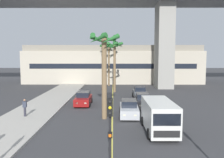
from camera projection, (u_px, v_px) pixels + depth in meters
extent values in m
cube|color=#ADA89E|center=(15.00, 125.00, 19.12)|extent=(4.80, 80.00, 0.15)
cube|color=#DBCC4C|center=(113.00, 105.00, 27.04)|extent=(0.14, 56.00, 0.01)
cube|color=gray|center=(164.00, 46.00, 41.47)|extent=(2.80, 4.40, 15.02)
cube|color=#BCB29E|center=(113.00, 67.00, 50.42)|extent=(37.31, 8.00, 6.75)
cube|color=gray|center=(113.00, 49.00, 50.03)|extent=(36.57, 7.20, 1.20)
cube|color=black|center=(113.00, 66.00, 46.38)|extent=(33.58, 0.04, 1.00)
cube|color=#B7BABF|center=(129.00, 110.00, 22.04)|extent=(1.82, 4.15, 0.80)
cube|color=black|center=(129.00, 103.00, 22.12)|extent=(1.46, 2.09, 0.60)
cube|color=#F2EDCC|center=(135.00, 115.00, 20.02)|extent=(0.24, 0.09, 0.14)
cube|color=#F2EDCC|center=(124.00, 115.00, 20.05)|extent=(0.24, 0.09, 0.14)
cylinder|color=black|center=(138.00, 117.00, 20.77)|extent=(0.24, 0.65, 0.64)
cylinder|color=black|center=(121.00, 116.00, 20.83)|extent=(0.24, 0.65, 0.64)
cylinder|color=black|center=(137.00, 110.00, 23.30)|extent=(0.24, 0.65, 0.64)
cylinder|color=black|center=(121.00, 110.00, 23.36)|extent=(0.24, 0.65, 0.64)
cube|color=#4C5156|center=(140.00, 94.00, 31.52)|extent=(1.75, 4.12, 0.80)
cube|color=black|center=(140.00, 89.00, 31.61)|extent=(1.42, 2.07, 0.60)
cube|color=#F2EDCC|center=(145.00, 96.00, 29.51)|extent=(0.24, 0.08, 0.14)
cube|color=#F2EDCC|center=(138.00, 96.00, 29.53)|extent=(0.24, 0.08, 0.14)
cylinder|color=black|center=(147.00, 98.00, 30.27)|extent=(0.23, 0.64, 0.64)
cylinder|color=black|center=(134.00, 98.00, 30.30)|extent=(0.23, 0.64, 0.64)
cylinder|color=black|center=(145.00, 94.00, 32.80)|extent=(0.23, 0.64, 0.64)
cylinder|color=black|center=(133.00, 94.00, 32.83)|extent=(0.23, 0.64, 0.64)
cube|color=maroon|center=(83.00, 100.00, 27.20)|extent=(1.70, 4.10, 0.80)
cube|color=black|center=(83.00, 94.00, 27.28)|extent=(1.40, 2.05, 0.60)
cube|color=#F2EDCC|center=(85.00, 103.00, 25.19)|extent=(0.24, 0.08, 0.14)
cube|color=#F2EDCC|center=(77.00, 103.00, 25.20)|extent=(0.24, 0.08, 0.14)
cylinder|color=black|center=(89.00, 104.00, 25.96)|extent=(0.22, 0.64, 0.64)
cylinder|color=black|center=(75.00, 104.00, 25.96)|extent=(0.22, 0.64, 0.64)
cylinder|color=black|center=(91.00, 100.00, 28.49)|extent=(0.22, 0.64, 0.64)
cylinder|color=black|center=(78.00, 100.00, 28.49)|extent=(0.22, 0.64, 0.64)
cube|color=black|center=(143.00, 102.00, 26.00)|extent=(1.76, 4.13, 0.80)
cube|color=black|center=(143.00, 96.00, 26.09)|extent=(1.43, 2.07, 0.60)
cube|color=#F2EDCC|center=(149.00, 105.00, 23.99)|extent=(0.24, 0.08, 0.14)
cube|color=#F2EDCC|center=(140.00, 105.00, 24.01)|extent=(0.24, 0.08, 0.14)
cylinder|color=black|center=(152.00, 107.00, 24.75)|extent=(0.23, 0.64, 0.64)
cylinder|color=black|center=(136.00, 107.00, 24.78)|extent=(0.23, 0.64, 0.64)
cylinder|color=black|center=(148.00, 102.00, 27.28)|extent=(0.23, 0.64, 0.64)
cylinder|color=black|center=(135.00, 102.00, 27.31)|extent=(0.23, 0.64, 0.64)
cube|color=silver|center=(159.00, 115.00, 17.42)|extent=(2.03, 5.21, 2.10)
cube|color=black|center=(167.00, 120.00, 14.84)|extent=(1.80, 0.09, 0.80)
cube|color=black|center=(167.00, 134.00, 14.87)|extent=(1.70, 0.07, 0.44)
cylinder|color=black|center=(177.00, 134.00, 15.96)|extent=(0.26, 0.76, 0.76)
cylinder|color=black|center=(149.00, 134.00, 15.96)|extent=(0.26, 0.76, 0.76)
cylinder|color=black|center=(166.00, 121.00, 19.07)|extent=(0.26, 0.76, 0.76)
cylinder|color=black|center=(143.00, 121.00, 19.07)|extent=(0.26, 0.76, 0.76)
cylinder|color=black|center=(110.00, 141.00, 9.95)|extent=(0.12, 0.12, 4.20)
cube|color=black|center=(110.00, 107.00, 9.66)|extent=(0.24, 0.20, 0.76)
sphere|color=black|center=(110.00, 102.00, 9.53)|extent=(0.14, 0.14, 0.14)
sphere|color=yellow|center=(110.00, 108.00, 9.56)|extent=(0.14, 0.14, 0.14)
sphere|color=black|center=(110.00, 113.00, 9.58)|extent=(0.14, 0.14, 0.14)
cube|color=black|center=(110.00, 135.00, 9.80)|extent=(0.20, 0.16, 0.24)
cube|color=orange|center=(110.00, 136.00, 9.72)|extent=(0.12, 0.03, 0.12)
cylinder|color=brown|center=(104.00, 79.00, 20.93)|extent=(0.46, 0.46, 7.36)
sphere|color=#236028|center=(104.00, 36.00, 20.55)|extent=(0.60, 0.60, 0.60)
cone|color=#236028|center=(114.00, 40.00, 20.49)|extent=(0.62, 1.91, 1.10)
cone|color=#236028|center=(110.00, 40.00, 21.34)|extent=(1.82, 1.42, 0.94)
cone|color=#236028|center=(100.00, 40.00, 21.39)|extent=(1.86, 1.30, 1.05)
cone|color=#236028|center=(94.00, 38.00, 20.57)|extent=(0.44, 1.90, 0.79)
cone|color=#236028|center=(98.00, 39.00, 19.81)|extent=(1.83, 1.40, 1.01)
cone|color=#236028|center=(110.00, 39.00, 19.84)|extent=(1.78, 1.46, 1.08)
cylinder|color=brown|center=(115.00, 68.00, 36.75)|extent=(0.39, 0.39, 7.61)
sphere|color=#236028|center=(115.00, 43.00, 36.36)|extent=(0.60, 0.60, 0.60)
cone|color=#236028|center=(121.00, 45.00, 36.47)|extent=(0.62, 2.00, 0.89)
cone|color=#236028|center=(118.00, 45.00, 37.15)|extent=(1.84, 1.54, 0.97)
cone|color=#236028|center=(112.00, 45.00, 37.27)|extent=(1.99, 1.18, 0.86)
cone|color=#236028|center=(108.00, 45.00, 36.40)|extent=(0.46, 1.97, 0.97)
cone|color=#236028|center=(112.00, 45.00, 35.51)|extent=(1.98, 1.13, 1.06)
cone|color=#236028|center=(117.00, 45.00, 35.51)|extent=(1.98, 1.14, 1.09)
cylinder|color=brown|center=(109.00, 66.00, 44.53)|extent=(0.36, 0.36, 7.58)
sphere|color=#236028|center=(109.00, 46.00, 44.14)|extent=(0.60, 0.60, 0.60)
cone|color=#236028|center=(115.00, 47.00, 44.11)|extent=(0.56, 2.36, 1.09)
cone|color=#236028|center=(113.00, 47.00, 44.96)|extent=(1.93, 2.01, 1.06)
cone|color=#236028|center=(109.00, 47.00, 45.31)|extent=(2.37, 0.55, 0.79)
cone|color=#236028|center=(105.00, 47.00, 45.02)|extent=(2.02, 1.92, 1.04)
cone|color=#236028|center=(103.00, 47.00, 44.32)|extent=(0.72, 2.38, 1.06)
cone|color=#236028|center=(104.00, 47.00, 43.43)|extent=(1.85, 2.07, 1.07)
cone|color=#236028|center=(109.00, 47.00, 43.02)|extent=(2.39, 0.72, 0.95)
cone|color=#236028|center=(113.00, 47.00, 43.33)|extent=(2.00, 1.94, 1.00)
cylinder|color=#2D2D38|center=(25.00, 112.00, 21.51)|extent=(0.22, 0.22, 0.85)
cube|color=#333847|center=(25.00, 104.00, 21.44)|extent=(0.34, 0.22, 0.56)
sphere|color=#9E7051|center=(25.00, 100.00, 21.40)|extent=(0.20, 0.20, 0.20)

